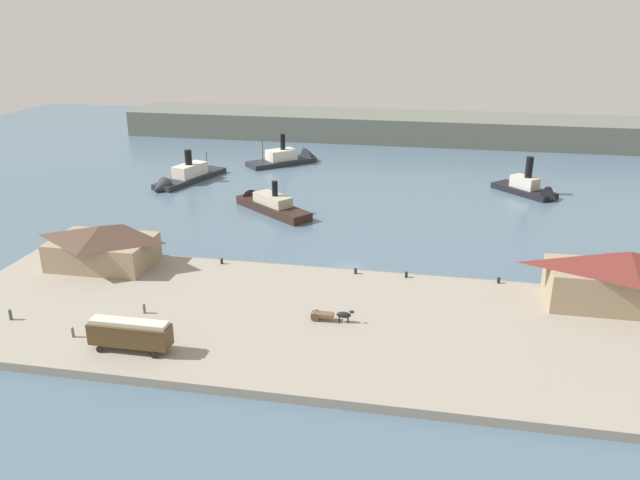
# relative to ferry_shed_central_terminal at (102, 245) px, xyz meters

# --- Properties ---
(ground_plane) EXTENTS (320.00, 320.00, 0.00)m
(ground_plane) POSITION_rel_ferry_shed_central_terminal_xyz_m (39.71, 9.70, -4.67)
(ground_plane) COLOR slate
(quay_promenade) EXTENTS (110.00, 36.00, 1.20)m
(quay_promenade) POSITION_rel_ferry_shed_central_terminal_xyz_m (39.71, -12.30, -4.07)
(quay_promenade) COLOR gray
(quay_promenade) RESTS_ON ground
(seawall_edge) EXTENTS (110.00, 0.80, 1.00)m
(seawall_edge) POSITION_rel_ferry_shed_central_terminal_xyz_m (39.71, 6.10, -4.17)
(seawall_edge) COLOR slate
(seawall_edge) RESTS_ON ground
(ferry_shed_central_terminal) EXTENTS (16.35, 10.70, 6.83)m
(ferry_shed_central_terminal) POSITION_rel_ferry_shed_central_terminal_xyz_m (0.00, 0.00, 0.00)
(ferry_shed_central_terminal) COLOR #998466
(ferry_shed_central_terminal) RESTS_ON quay_promenade
(ferry_shed_east_terminal) EXTENTS (21.58, 9.51, 8.38)m
(ferry_shed_east_terminal) POSITION_rel_ferry_shed_central_terminal_xyz_m (80.48, -0.02, 0.79)
(ferry_shed_east_terminal) COLOR #998466
(ferry_shed_east_terminal) RESTS_ON quay_promenade
(street_tram) EXTENTS (10.31, 2.82, 4.13)m
(street_tram) POSITION_rel_ferry_shed_central_terminal_xyz_m (17.23, -24.66, -1.04)
(street_tram) COLOR #4C381E
(street_tram) RESTS_ON quay_promenade
(horse_cart) EXTENTS (5.91, 1.33, 1.87)m
(horse_cart) POSITION_rel_ferry_shed_central_terminal_xyz_m (40.31, -12.36, -2.54)
(horse_cart) COLOR brown
(horse_cart) RESTS_ON quay_promenade
(pedestrian_walking_west) EXTENTS (0.39, 0.39, 1.56)m
(pedestrian_walking_west) POSITION_rel_ferry_shed_central_terminal_xyz_m (14.31, -14.99, -2.75)
(pedestrian_walking_west) COLOR #6B5B4C
(pedestrian_walking_west) RESTS_ON quay_promenade
(pedestrian_standing_center) EXTENTS (0.38, 0.38, 1.52)m
(pedestrian_standing_center) POSITION_rel_ferry_shed_central_terminal_xyz_m (8.23, -23.04, -2.77)
(pedestrian_standing_center) COLOR #6B5B4C
(pedestrian_standing_center) RESTS_ON quay_promenade
(pedestrian_by_tram) EXTENTS (0.43, 0.43, 1.72)m
(pedestrian_by_tram) POSITION_rel_ferry_shed_central_terminal_xyz_m (-2.79, -20.26, -2.68)
(pedestrian_by_tram) COLOR #3D4C42
(pedestrian_by_tram) RESTS_ON quay_promenade
(mooring_post_center_east) EXTENTS (0.44, 0.44, 0.90)m
(mooring_post_center_east) POSITION_rel_ferry_shed_central_terminal_xyz_m (19.00, 4.11, -3.02)
(mooring_post_center_east) COLOR black
(mooring_post_center_east) RESTS_ON quay_promenade
(mooring_post_east) EXTENTS (0.44, 0.44, 0.90)m
(mooring_post_east) POSITION_rel_ferry_shed_central_terminal_xyz_m (49.53, 4.32, -3.02)
(mooring_post_east) COLOR black
(mooring_post_east) RESTS_ON quay_promenade
(mooring_post_center_west) EXTENTS (0.44, 0.44, 0.90)m
(mooring_post_center_west) POSITION_rel_ferry_shed_central_terminal_xyz_m (41.45, 4.23, -3.02)
(mooring_post_center_west) COLOR black
(mooring_post_center_west) RESTS_ON quay_promenade
(mooring_post_west) EXTENTS (0.44, 0.44, 0.90)m
(mooring_post_west) POSITION_rel_ferry_shed_central_terminal_xyz_m (63.73, 4.82, -3.02)
(mooring_post_west) COLOR black
(mooring_post_west) RESTS_ON quay_promenade
(ferry_moored_east) EXTENTS (20.48, 17.55, 8.36)m
(ferry_moored_east) POSITION_rel_ferry_shed_central_terminal_xyz_m (17.51, 37.48, -3.27)
(ferry_moored_east) COLOR black
(ferry_moored_east) RESTS_ON ground
(ferry_departing_north) EXTENTS (12.66, 24.66, 9.82)m
(ferry_departing_north) POSITION_rel_ferry_shed_central_terminal_xyz_m (-8.63, 54.23, -3.24)
(ferry_departing_north) COLOR #23282D
(ferry_departing_north) RESTS_ON ground
(ferry_approaching_west) EXTENTS (19.62, 18.74, 10.73)m
(ferry_approaching_west) POSITION_rel_ferry_shed_central_terminal_xyz_m (12.64, 80.39, -3.38)
(ferry_approaching_west) COLOR #23282D
(ferry_approaching_west) RESTS_ON ground
(ferry_approaching_east) EXTENTS (15.45, 15.56, 10.71)m
(ferry_approaching_east) POSITION_rel_ferry_shed_central_terminal_xyz_m (74.99, 59.70, -3.23)
(ferry_approaching_east) COLOR black
(ferry_approaching_east) RESTS_ON ground
(far_headland) EXTENTS (180.00, 24.00, 8.00)m
(far_headland) POSITION_rel_ferry_shed_central_terminal_xyz_m (39.71, 119.70, -0.67)
(far_headland) COLOR #60665B
(far_headland) RESTS_ON ground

